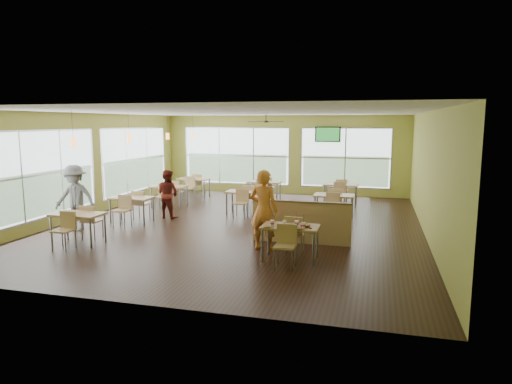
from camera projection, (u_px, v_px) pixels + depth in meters
room at (241, 169)px, 12.88m from camera, size 12.00×12.04×3.20m
window_bays at (195, 162)px, 16.52m from camera, size 9.24×10.24×2.38m
main_table at (290, 231)px, 9.66m from camera, size 1.22×1.52×0.87m
half_wall_divider at (301, 222)px, 11.06m from camera, size 2.40×0.14×1.04m
dining_tables at (225, 193)px, 14.93m from camera, size 6.92×8.72×0.87m
pendant_lights at (149, 137)px, 14.22m from camera, size 0.11×7.31×0.86m
ceiling_fan at (266, 121)px, 15.55m from camera, size 1.25×1.25×0.29m
tv_backwall at (328, 134)px, 17.93m from camera, size 1.00×0.07×0.60m
man_plaid at (264, 210)px, 10.42m from camera, size 0.74×0.54×1.86m
patron_maroon at (168, 194)px, 13.94m from camera, size 0.82×0.70×1.49m
patron_grey at (75, 198)px, 12.35m from camera, size 1.22×0.77×1.79m
cup_blue at (272, 223)px, 9.58m from camera, size 0.10×0.10×0.35m
cup_yellow at (284, 223)px, 9.55m from camera, size 0.09×0.09×0.33m
cup_red_near at (297, 223)px, 9.54m from camera, size 0.10×0.10×0.35m
cup_red_far at (304, 225)px, 9.40m from camera, size 0.09×0.09×0.32m
food_basket at (306, 226)px, 9.53m from camera, size 0.21×0.21×0.05m
ketchup_cup at (310, 228)px, 9.37m from camera, size 0.06×0.06×0.02m
wrapper_left at (267, 227)px, 9.46m from camera, size 0.21×0.19×0.04m
wrapper_mid at (289, 224)px, 9.68m from camera, size 0.20×0.18×0.05m
wrapper_right at (300, 229)px, 9.28m from camera, size 0.17×0.16×0.04m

